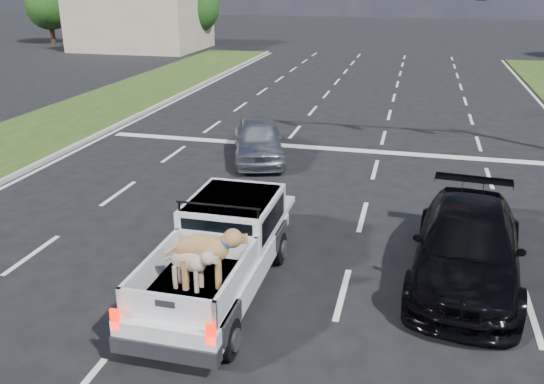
% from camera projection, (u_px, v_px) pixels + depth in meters
% --- Properties ---
extents(ground, '(160.00, 160.00, 0.00)m').
position_uv_depth(ground, '(257.00, 283.00, 11.73)').
color(ground, black).
rests_on(ground, ground).
extents(road_markings, '(17.75, 60.00, 0.01)m').
position_uv_depth(road_markings, '(314.00, 179.00, 17.68)').
color(road_markings, silver).
rests_on(road_markings, ground).
extents(curb_left, '(0.15, 60.00, 0.14)m').
position_uv_depth(curb_left, '(44.00, 161.00, 19.21)').
color(curb_left, '#A39E96').
rests_on(curb_left, ground).
extents(building_left, '(10.00, 8.00, 4.40)m').
position_uv_depth(building_left, '(141.00, 22.00, 48.17)').
color(building_left, '#C0AE92').
rests_on(building_left, ground).
extents(tree_far_a, '(4.20, 4.20, 5.40)m').
position_uv_depth(tree_far_a, '(49.00, 6.00, 51.88)').
color(tree_far_a, '#332114').
rests_on(tree_far_a, ground).
extents(tree_far_b, '(4.20, 4.20, 5.40)m').
position_uv_depth(tree_far_b, '(109.00, 7.00, 50.51)').
color(tree_far_b, '#332114').
rests_on(tree_far_b, ground).
extents(tree_far_c, '(4.20, 4.20, 5.40)m').
position_uv_depth(tree_far_c, '(194.00, 8.00, 48.69)').
color(tree_far_c, '#332114').
rests_on(tree_far_c, ground).
extents(pickup_truck, '(1.88, 4.95, 1.85)m').
position_uv_depth(pickup_truck, '(219.00, 252.00, 11.08)').
color(pickup_truck, black).
rests_on(pickup_truck, ground).
extents(silver_sedan, '(2.78, 4.36, 1.38)m').
position_uv_depth(silver_sedan, '(258.00, 140.00, 19.36)').
color(silver_sedan, '#A8AAAF').
rests_on(silver_sedan, ground).
extents(black_coupe, '(2.56, 5.31, 1.49)m').
position_uv_depth(black_coupe, '(467.00, 247.00, 11.62)').
color(black_coupe, black).
rests_on(black_coupe, ground).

